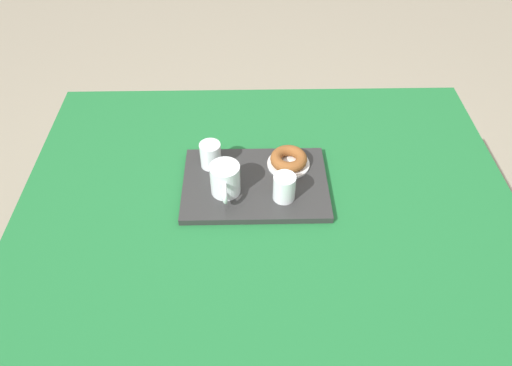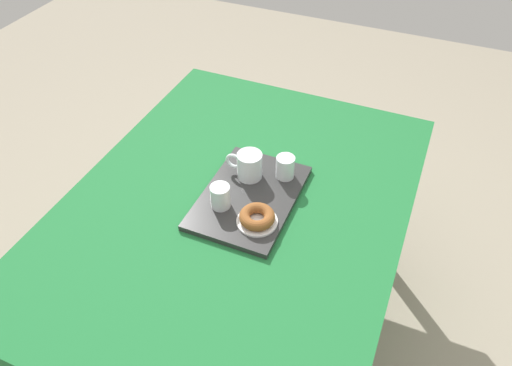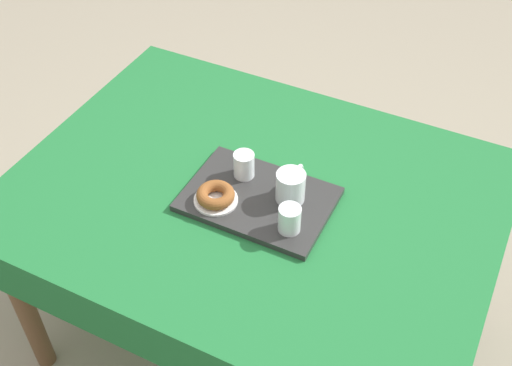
% 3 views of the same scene
% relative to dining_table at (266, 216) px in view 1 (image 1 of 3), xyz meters
% --- Properties ---
extents(ground_plane, '(6.00, 6.00, 0.00)m').
position_rel_dining_table_xyz_m(ground_plane, '(0.00, 0.00, -0.64)').
color(ground_plane, gray).
extents(dining_table, '(1.40, 1.05, 0.73)m').
position_rel_dining_table_xyz_m(dining_table, '(0.00, 0.00, 0.00)').
color(dining_table, '#1E6B33').
rests_on(dining_table, ground).
extents(serving_tray, '(0.41, 0.29, 0.02)m').
position_rel_dining_table_xyz_m(serving_tray, '(-0.03, 0.03, 0.10)').
color(serving_tray, '#2D2D2D').
rests_on(serving_tray, dining_table).
extents(tea_mug_left, '(0.08, 0.13, 0.09)m').
position_rel_dining_table_xyz_m(tea_mug_left, '(-0.12, -0.00, 0.15)').
color(tea_mug_left, white).
rests_on(tea_mug_left, serving_tray).
extents(water_glass_near, '(0.06, 0.06, 0.08)m').
position_rel_dining_table_xyz_m(water_glass_near, '(-0.16, 0.11, 0.14)').
color(water_glass_near, white).
rests_on(water_glass_near, serving_tray).
extents(water_glass_far, '(0.06, 0.06, 0.08)m').
position_rel_dining_table_xyz_m(water_glass_far, '(0.05, -0.03, 0.14)').
color(water_glass_far, white).
rests_on(water_glass_far, serving_tray).
extents(donut_plate_left, '(0.13, 0.13, 0.01)m').
position_rel_dining_table_xyz_m(donut_plate_left, '(0.07, 0.10, 0.11)').
color(donut_plate_left, white).
rests_on(donut_plate_left, serving_tray).
extents(sugar_donut_left, '(0.11, 0.11, 0.03)m').
position_rel_dining_table_xyz_m(sugar_donut_left, '(0.07, 0.10, 0.13)').
color(sugar_donut_left, brown).
rests_on(sugar_donut_left, donut_plate_left).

